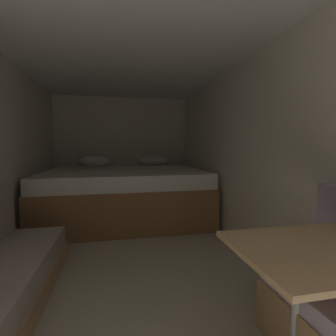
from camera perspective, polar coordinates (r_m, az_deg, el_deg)
name	(u,v)px	position (r m, az deg, el deg)	size (l,w,h in m)	color
ground_plane	(131,262)	(2.70, -8.68, -20.77)	(7.17, 7.17, 0.00)	#B2A893
wall_back	(123,151)	(5.04, -10.44, 3.82)	(2.69, 0.05, 2.14)	beige
wall_right	(251,156)	(2.82, 18.83, 2.72)	(0.05, 5.17, 2.14)	beige
ceiling_slab	(128,41)	(2.63, -9.39, 27.24)	(2.69, 5.17, 0.05)	white
bed	(125,193)	(4.09, -9.95, -5.85)	(2.47, 1.92, 1.00)	olive
dinette_table	(323,268)	(1.37, 32.37, -19.18)	(0.78, 0.57, 0.73)	tan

